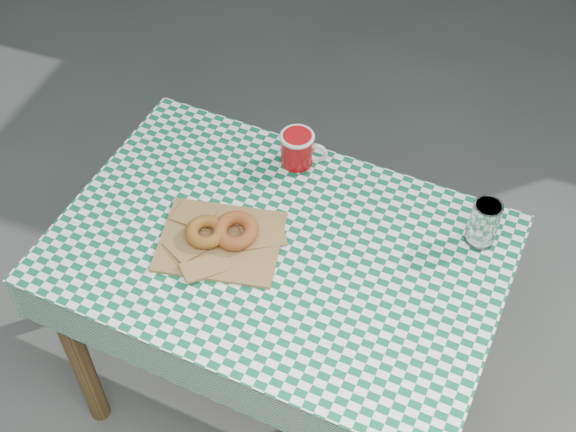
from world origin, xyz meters
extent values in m
plane|color=#484944|center=(0.00, 0.00, 0.00)|extent=(60.00, 60.00, 0.00)
cube|color=brown|center=(-0.11, 0.02, 0.38)|extent=(1.16, 0.82, 0.75)
cube|color=#0E5B39|center=(-0.11, 0.02, 0.75)|extent=(1.18, 0.85, 0.01)
cube|color=olive|center=(-0.25, -0.01, 0.76)|extent=(0.34, 0.29, 0.02)
torus|color=brown|center=(-0.29, -0.02, 0.79)|extent=(0.11, 0.11, 0.03)
torus|color=#94481E|center=(-0.22, 0.01, 0.79)|extent=(0.12, 0.12, 0.04)
cylinder|color=silver|center=(0.36, 0.22, 0.82)|extent=(0.07, 0.07, 0.13)
camera|label=1|loc=(0.32, -1.08, 2.25)|focal=47.53mm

